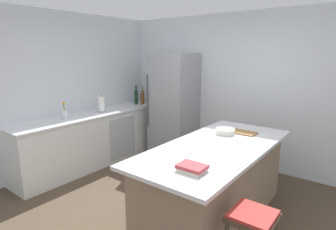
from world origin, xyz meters
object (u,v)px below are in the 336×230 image
object	(u,v)px
paper_towel_roll	(102,104)
refrigerator	(174,105)
kitchen_island	(215,182)
hot_sauce_bottle	(148,99)
mixing_bowl	(225,131)
bar_stool	(252,226)
flower_vase	(65,113)
sink_faucet	(81,106)
whiskey_bottle	(142,99)
cutting_board	(243,132)
olive_oil_bottle	(143,97)
wine_bottle	(136,97)
cookbook_stack	(192,168)

from	to	relation	value
paper_towel_roll	refrigerator	bearing A→B (deg)	51.61
kitchen_island	refrigerator	size ratio (longest dim) A/B	1.17
hot_sauce_bottle	mixing_bowl	xyz separation A→B (m)	(2.32, -1.09, -0.06)
refrigerator	bar_stool	world-z (taller)	refrigerator
flower_vase	kitchen_island	bearing A→B (deg)	7.59
mixing_bowl	sink_faucet	bearing A→B (deg)	-168.68
whiskey_bottle	cutting_board	world-z (taller)	whiskey_bottle
bar_stool	cutting_board	distance (m)	1.57
whiskey_bottle	olive_oil_bottle	bearing A→B (deg)	130.49
olive_oil_bottle	hot_sauce_bottle	bearing A→B (deg)	65.74
refrigerator	wine_bottle	size ratio (longest dim) A/B	5.09
sink_faucet	flower_vase	bearing A→B (deg)	-83.06
kitchen_island	mixing_bowl	distance (m)	0.69
flower_vase	cookbook_stack	distance (m)	2.70
refrigerator	paper_towel_roll	world-z (taller)	refrigerator
cutting_board	sink_faucet	bearing A→B (deg)	-165.49
cutting_board	hot_sauce_bottle	bearing A→B (deg)	159.93
sink_faucet	wine_bottle	xyz separation A→B (m)	(0.03, 1.29, -0.00)
bar_stool	wine_bottle	bearing A→B (deg)	148.18
paper_towel_roll	whiskey_bottle	world-z (taller)	paper_towel_roll
flower_vase	wine_bottle	distance (m)	1.63
bar_stool	cutting_board	xyz separation A→B (m)	(-0.67, 1.37, 0.36)
hot_sauce_bottle	kitchen_island	bearing A→B (deg)	-32.74
bar_stool	cookbook_stack	distance (m)	0.67
kitchen_island	sink_faucet	world-z (taller)	sink_faucet
olive_oil_bottle	mixing_bowl	world-z (taller)	olive_oil_bottle
kitchen_island	paper_towel_roll	xyz separation A→B (m)	(-2.48, 0.39, 0.59)
refrigerator	cutting_board	size ratio (longest dim) A/B	5.76
kitchen_island	flower_vase	world-z (taller)	flower_vase
bar_stool	paper_towel_roll	xyz separation A→B (m)	(-3.19, 1.09, 0.49)
sink_faucet	olive_oil_bottle	distance (m)	1.47
paper_towel_roll	hot_sauce_bottle	size ratio (longest dim) A/B	1.37
refrigerator	cutting_board	world-z (taller)	refrigerator
cookbook_stack	mixing_bowl	distance (m)	1.28
olive_oil_bottle	wine_bottle	bearing A→B (deg)	-95.69
kitchen_island	mixing_bowl	xyz separation A→B (m)	(-0.13, 0.48, 0.48)
wine_bottle	mixing_bowl	distance (m)	2.52
flower_vase	wine_bottle	xyz separation A→B (m)	(-0.01, 1.62, 0.06)
flower_vase	mixing_bowl	size ratio (longest dim) A/B	1.09
paper_towel_roll	whiskey_bottle	size ratio (longest dim) A/B	1.13
cookbook_stack	mixing_bowl	world-z (taller)	mixing_bowl
refrigerator	hot_sauce_bottle	bearing A→B (deg)	169.39
kitchen_island	flower_vase	distance (m)	2.58
refrigerator	hot_sauce_bottle	xyz separation A→B (m)	(-0.79, 0.15, 0.03)
bar_stool	wine_bottle	distance (m)	3.83
sink_faucet	whiskey_bottle	xyz separation A→B (m)	(0.12, 1.39, -0.05)
cutting_board	bar_stool	bearing A→B (deg)	-63.91
kitchen_island	cutting_board	bearing A→B (deg)	86.63
wine_bottle	paper_towel_roll	bearing A→B (deg)	-88.29
paper_towel_roll	olive_oil_bottle	size ratio (longest dim) A/B	0.87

